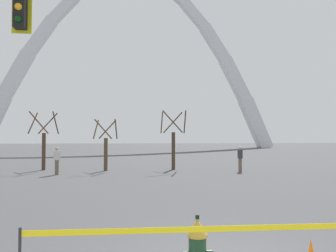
{
  "coord_description": "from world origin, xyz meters",
  "views": [
    {
      "loc": [
        -1.57,
        -5.45,
        2.13
      ],
      "look_at": [
        -0.14,
        5.0,
        2.5
      ],
      "focal_mm": 35.66,
      "sensor_mm": 36.0,
      "label": 1
    }
  ],
  "objects": [
    {
      "name": "tree_far_left",
      "position": [
        -6.71,
        17.43,
        1.7
      ],
      "size": [
        1.77,
        1.78,
        3.83
      ],
      "color": "#473323",
      "rests_on": "ground"
    },
    {
      "name": "monument_arch",
      "position": [
        -0.0,
        62.41,
        16.6
      ],
      "size": [
        59.91,
        2.58,
        36.89
      ],
      "color": "silver",
      "rests_on": "ground"
    },
    {
      "name": "pedestrian_walking_left",
      "position": [
        -5.3,
        14.45,
        0.82
      ],
      "size": [
        0.39,
        0.37,
        1.59
      ],
      "color": "brown",
      "rests_on": "ground"
    },
    {
      "name": "tree_left_mid",
      "position": [
        -2.64,
        16.43,
        1.47
      ],
      "size": [
        1.54,
        1.55,
        3.31
      ],
      "color": "brown",
      "rests_on": "ground"
    },
    {
      "name": "tree_center_left",
      "position": [
        1.81,
        16.67,
        1.74
      ],
      "size": [
        1.82,
        1.83,
        3.93
      ],
      "color": "#473323",
      "rests_on": "ground"
    },
    {
      "name": "caution_tape_barrier",
      "position": [
        -0.58,
        -0.91,
        0.64
      ],
      "size": [
        4.67,
        0.25,
        0.95
      ],
      "color": "#232326",
      "rests_on": "ground"
    },
    {
      "name": "pedestrian_standing_center",
      "position": [
        5.75,
        14.7,
        0.82
      ],
      "size": [
        0.22,
        0.35,
        1.59
      ],
      "color": "brown",
      "rests_on": "ground"
    },
    {
      "name": "fire_hydrant",
      "position": [
        -0.46,
        -0.58,
        0.47
      ],
      "size": [
        0.46,
        0.48,
        0.99
      ],
      "color": "black",
      "rests_on": "ground"
    }
  ]
}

